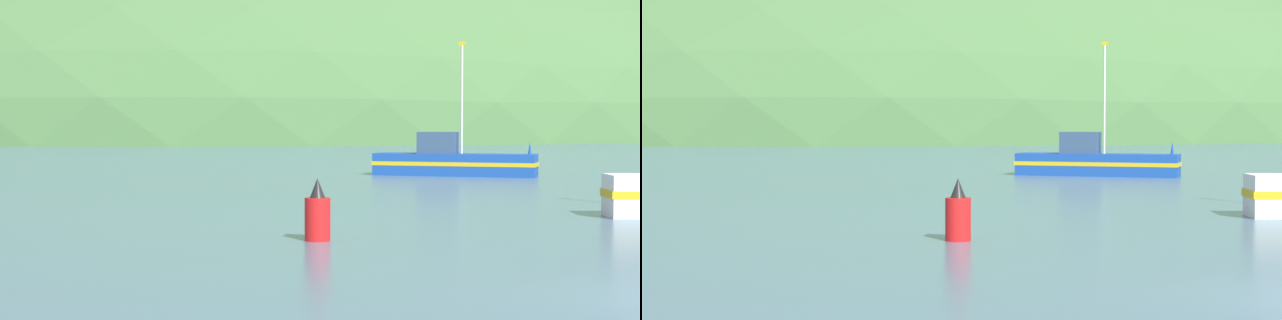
{
  "view_description": "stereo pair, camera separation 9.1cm",
  "coord_description": "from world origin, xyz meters",
  "views": [
    {
      "loc": [
        -10.93,
        -13.49,
        3.04
      ],
      "look_at": [
        1.6,
        25.72,
        1.4
      ],
      "focal_mm": 54.73,
      "sensor_mm": 36.0,
      "label": 1
    },
    {
      "loc": [
        -10.84,
        -13.52,
        3.04
      ],
      "look_at": [
        1.6,
        25.72,
        1.4
      ],
      "focal_mm": 54.73,
      "sensor_mm": 36.0,
      "label": 2
    }
  ],
  "objects": [
    {
      "name": "channel_buoy",
      "position": [
        -3.48,
        10.02,
        0.66
      ],
      "size": [
        0.66,
        0.66,
        1.6
      ],
      "color": "red",
      "rests_on": "ground"
    },
    {
      "name": "hill_far_center",
      "position": [
        31.49,
        230.18,
        0.0
      ],
      "size": [
        212.5,
        170.0,
        73.31
      ],
      "primitive_type": "ellipsoid",
      "color": "#516B38",
      "rests_on": "ground"
    },
    {
      "name": "hill_far_left",
      "position": [
        40.38,
        183.6,
        0.0
      ],
      "size": [
        213.5,
        170.8,
        84.67
      ],
      "primitive_type": "ellipsoid",
      "color": "#47703D",
      "rests_on": "ground"
    },
    {
      "name": "fishing_boat_blue",
      "position": [
        12.63,
        35.96,
        0.8
      ],
      "size": [
        8.52,
        7.0,
        7.45
      ],
      "rotation": [
        0.0,
        0.0,
        5.65
      ],
      "color": "#19479E",
      "rests_on": "ground"
    }
  ]
}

